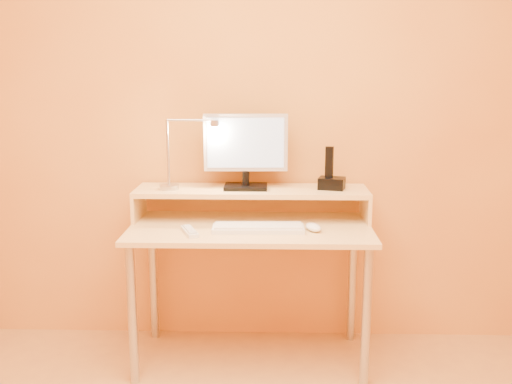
{
  "coord_description": "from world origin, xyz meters",
  "views": [
    {
      "loc": [
        0.11,
        -1.67,
        1.5
      ],
      "look_at": [
        0.03,
        1.13,
        0.9
      ],
      "focal_mm": 41.56,
      "sensor_mm": 36.0,
      "label": 1
    }
  ],
  "objects_px": {
    "monitor_panel": "(246,142)",
    "phone_dock": "(332,183)",
    "remote_control": "(190,232)",
    "mouse": "(313,227)",
    "lamp_base": "(169,187)",
    "keyboard": "(258,229)"
  },
  "relations": [
    {
      "from": "lamp_base",
      "to": "phone_dock",
      "type": "xyz_separation_m",
      "value": [
        0.84,
        0.03,
        0.02
      ]
    },
    {
      "from": "phone_dock",
      "to": "keyboard",
      "type": "distance_m",
      "value": 0.48
    },
    {
      "from": "monitor_panel",
      "to": "mouse",
      "type": "bearing_deg",
      "value": -37.83
    },
    {
      "from": "monitor_panel",
      "to": "phone_dock",
      "type": "xyz_separation_m",
      "value": [
        0.44,
        -0.01,
        -0.21
      ]
    },
    {
      "from": "keyboard",
      "to": "lamp_base",
      "type": "bearing_deg",
      "value": 154.75
    },
    {
      "from": "lamp_base",
      "to": "remote_control",
      "type": "relative_size",
      "value": 0.56
    },
    {
      "from": "keyboard",
      "to": "mouse",
      "type": "bearing_deg",
      "value": -0.38
    },
    {
      "from": "mouse",
      "to": "remote_control",
      "type": "distance_m",
      "value": 0.59
    },
    {
      "from": "monitor_panel",
      "to": "lamp_base",
      "type": "relative_size",
      "value": 4.28
    },
    {
      "from": "lamp_base",
      "to": "mouse",
      "type": "relative_size",
      "value": 0.9
    },
    {
      "from": "monitor_panel",
      "to": "phone_dock",
      "type": "relative_size",
      "value": 3.29
    },
    {
      "from": "monitor_panel",
      "to": "keyboard",
      "type": "height_order",
      "value": "monitor_panel"
    },
    {
      "from": "lamp_base",
      "to": "mouse",
      "type": "xyz_separation_m",
      "value": [
        0.73,
        -0.2,
        -0.15
      ]
    },
    {
      "from": "lamp_base",
      "to": "remote_control",
      "type": "xyz_separation_m",
      "value": [
        0.14,
        -0.26,
        -0.16
      ]
    },
    {
      "from": "phone_dock",
      "to": "remote_control",
      "type": "relative_size",
      "value": 0.73
    },
    {
      "from": "monitor_panel",
      "to": "remote_control",
      "type": "distance_m",
      "value": 0.55
    },
    {
      "from": "lamp_base",
      "to": "keyboard",
      "type": "relative_size",
      "value": 0.23
    },
    {
      "from": "phone_dock",
      "to": "mouse",
      "type": "height_order",
      "value": "phone_dock"
    },
    {
      "from": "monitor_panel",
      "to": "lamp_base",
      "type": "bearing_deg",
      "value": -176.33
    },
    {
      "from": "lamp_base",
      "to": "mouse",
      "type": "distance_m",
      "value": 0.77
    },
    {
      "from": "monitor_panel",
      "to": "mouse",
      "type": "relative_size",
      "value": 3.87
    },
    {
      "from": "monitor_panel",
      "to": "remote_control",
      "type": "relative_size",
      "value": 2.4
    }
  ]
}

